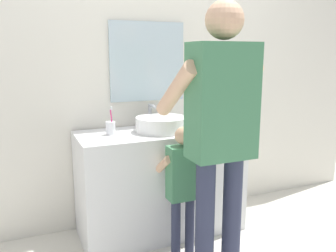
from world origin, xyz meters
The scene contains 8 objects.
ground_plane centered at (0.00, 0.00, 0.00)m, with size 14.00×14.00×0.00m, color silver.
back_wall centered at (0.00, 0.62, 1.35)m, with size 4.40×0.10×2.70m.
vanity_cabinet centered at (0.00, 0.30, 0.41)m, with size 1.26×0.54×0.81m, color white.
sink_basin centered at (0.00, 0.28, 0.87)m, with size 0.39×0.39×0.11m.
faucet centered at (0.00, 0.51, 0.89)m, with size 0.18×0.14×0.18m.
toothbrush_cup centered at (-0.38, 0.33, 0.86)m, with size 0.07×0.07×0.21m.
child_toddler centered at (0.00, -0.10, 0.55)m, with size 0.28×0.28×0.92m.
adult_parent centered at (0.11, -0.37, 1.01)m, with size 0.52×0.55×1.68m.
Camera 1 is at (-0.99, -2.15, 1.39)m, focal length 38.01 mm.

